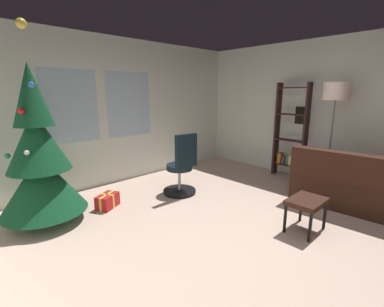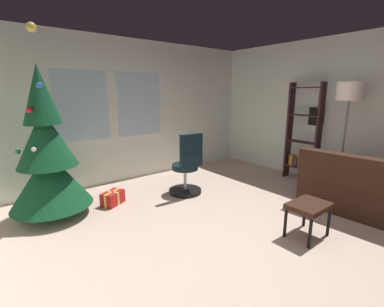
{
  "view_description": "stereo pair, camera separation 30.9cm",
  "coord_description": "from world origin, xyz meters",
  "px_view_note": "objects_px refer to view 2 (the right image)",
  "views": [
    {
      "loc": [
        -2.58,
        -1.52,
        1.71
      ],
      "look_at": [
        -0.28,
        0.88,
        0.94
      ],
      "focal_mm": 25.03,
      "sensor_mm": 36.0,
      "label": 1
    },
    {
      "loc": [
        -2.34,
        -1.72,
        1.71
      ],
      "look_at": [
        -0.28,
        0.88,
        0.94
      ],
      "focal_mm": 25.03,
      "sensor_mm": 36.0,
      "label": 2
    }
  ],
  "objects_px": {
    "gift_box_green": "(66,194)",
    "floor_lamp": "(350,98)",
    "office_chair": "(187,171)",
    "bookshelf": "(303,139)",
    "footstool": "(309,208)",
    "couch": "(378,193)",
    "gift_box_red": "(113,198)",
    "holiday_tree": "(48,158)"
  },
  "relations": [
    {
      "from": "bookshelf",
      "to": "office_chair",
      "type": "bearing_deg",
      "value": 160.52
    },
    {
      "from": "footstool",
      "to": "holiday_tree",
      "type": "xyz_separation_m",
      "value": [
        -2.27,
        2.5,
        0.48
      ]
    },
    {
      "from": "holiday_tree",
      "to": "bookshelf",
      "type": "xyz_separation_m",
      "value": [
        4.2,
        -1.29,
        -0.02
      ]
    },
    {
      "from": "bookshelf",
      "to": "floor_lamp",
      "type": "height_order",
      "value": "bookshelf"
    },
    {
      "from": "bookshelf",
      "to": "couch",
      "type": "bearing_deg",
      "value": -109.87
    },
    {
      "from": "gift_box_green",
      "to": "couch",
      "type": "bearing_deg",
      "value": -43.79
    },
    {
      "from": "gift_box_red",
      "to": "gift_box_green",
      "type": "xyz_separation_m",
      "value": [
        -0.53,
        0.6,
        0.01
      ]
    },
    {
      "from": "holiday_tree",
      "to": "gift_box_green",
      "type": "xyz_separation_m",
      "value": [
        0.27,
        0.46,
        -0.73
      ]
    },
    {
      "from": "holiday_tree",
      "to": "bookshelf",
      "type": "height_order",
      "value": "holiday_tree"
    },
    {
      "from": "couch",
      "to": "floor_lamp",
      "type": "height_order",
      "value": "floor_lamp"
    },
    {
      "from": "gift_box_green",
      "to": "floor_lamp",
      "type": "relative_size",
      "value": 0.18
    },
    {
      "from": "office_chair",
      "to": "footstool",
      "type": "bearing_deg",
      "value": -81.57
    },
    {
      "from": "gift_box_red",
      "to": "floor_lamp",
      "type": "height_order",
      "value": "floor_lamp"
    },
    {
      "from": "holiday_tree",
      "to": "gift_box_green",
      "type": "bearing_deg",
      "value": 59.48
    },
    {
      "from": "gift_box_red",
      "to": "office_chair",
      "type": "distance_m",
      "value": 1.26
    },
    {
      "from": "office_chair",
      "to": "floor_lamp",
      "type": "relative_size",
      "value": 0.57
    },
    {
      "from": "footstool",
      "to": "bookshelf",
      "type": "relative_size",
      "value": 0.26
    },
    {
      "from": "footstool",
      "to": "office_chair",
      "type": "xyz_separation_m",
      "value": [
        -0.3,
        2.0,
        0.05
      ]
    },
    {
      "from": "footstool",
      "to": "gift_box_green",
      "type": "bearing_deg",
      "value": 124.0
    },
    {
      "from": "floor_lamp",
      "to": "bookshelf",
      "type": "bearing_deg",
      "value": 73.17
    },
    {
      "from": "office_chair",
      "to": "bookshelf",
      "type": "xyz_separation_m",
      "value": [
        2.22,
        -0.79,
        0.41
      ]
    },
    {
      "from": "office_chair",
      "to": "floor_lamp",
      "type": "height_order",
      "value": "floor_lamp"
    },
    {
      "from": "holiday_tree",
      "to": "office_chair",
      "type": "xyz_separation_m",
      "value": [
        1.98,
        -0.51,
        -0.43
      ]
    },
    {
      "from": "holiday_tree",
      "to": "gift_box_green",
      "type": "relative_size",
      "value": 7.38
    },
    {
      "from": "gift_box_red",
      "to": "office_chair",
      "type": "relative_size",
      "value": 0.38
    },
    {
      "from": "footstool",
      "to": "gift_box_green",
      "type": "xyz_separation_m",
      "value": [
        -2.0,
        2.96,
        -0.25
      ]
    },
    {
      "from": "couch",
      "to": "gift_box_red",
      "type": "height_order",
      "value": "couch"
    },
    {
      "from": "gift_box_red",
      "to": "office_chair",
      "type": "height_order",
      "value": "office_chair"
    },
    {
      "from": "floor_lamp",
      "to": "office_chair",
      "type": "bearing_deg",
      "value": 140.37
    },
    {
      "from": "gift_box_red",
      "to": "gift_box_green",
      "type": "relative_size",
      "value": 1.18
    },
    {
      "from": "footstool",
      "to": "holiday_tree",
      "type": "distance_m",
      "value": 3.41
    },
    {
      "from": "gift_box_green",
      "to": "bookshelf",
      "type": "bearing_deg",
      "value": -24.08
    },
    {
      "from": "holiday_tree",
      "to": "gift_box_red",
      "type": "relative_size",
      "value": 6.27
    },
    {
      "from": "gift_box_red",
      "to": "bookshelf",
      "type": "xyz_separation_m",
      "value": [
        3.39,
        -1.15,
        0.72
      ]
    },
    {
      "from": "couch",
      "to": "bookshelf",
      "type": "height_order",
      "value": "bookshelf"
    },
    {
      "from": "couch",
      "to": "office_chair",
      "type": "distance_m",
      "value": 2.83
    },
    {
      "from": "gift_box_green",
      "to": "floor_lamp",
      "type": "xyz_separation_m",
      "value": [
        3.67,
        -2.6,
        1.5
      ]
    },
    {
      "from": "couch",
      "to": "gift_box_green",
      "type": "distance_m",
      "value": 4.69
    },
    {
      "from": "couch",
      "to": "holiday_tree",
      "type": "relative_size",
      "value": 0.69
    },
    {
      "from": "holiday_tree",
      "to": "office_chair",
      "type": "height_order",
      "value": "holiday_tree"
    },
    {
      "from": "bookshelf",
      "to": "floor_lamp",
      "type": "xyz_separation_m",
      "value": [
        -0.25,
        -0.84,
        0.8
      ]
    },
    {
      "from": "gift_box_green",
      "to": "bookshelf",
      "type": "height_order",
      "value": "bookshelf"
    }
  ]
}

